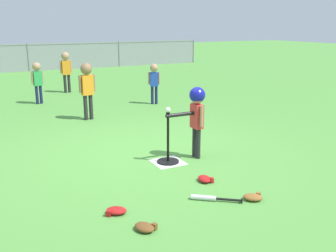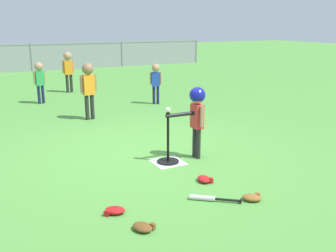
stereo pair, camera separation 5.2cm
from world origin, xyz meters
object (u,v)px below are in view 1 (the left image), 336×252
(batter_child, at_px, (196,108))
(fielder_near_right, at_px, (87,84))
(glove_by_plate, at_px, (116,211))
(baseball_on_tee, at_px, (168,110))
(glove_outfield_drop, at_px, (205,179))
(glove_tossed_aside, at_px, (253,197))
(fielder_deep_left, at_px, (37,77))
(batting_tee, at_px, (168,154))
(spare_bat_silver, at_px, (209,198))
(fielder_deep_right, at_px, (154,78))
(fielder_near_left, at_px, (66,67))
(glove_near_bats, at_px, (145,227))

(batter_child, relative_size, fielder_near_right, 0.91)
(batter_child, height_order, glove_by_plate, batter_child)
(baseball_on_tee, relative_size, glove_outfield_drop, 0.30)
(glove_tossed_aside, bearing_deg, fielder_deep_left, 100.16)
(baseball_on_tee, xyz_separation_m, glove_by_plate, (-1.22, -1.14, -0.75))
(batting_tee, bearing_deg, spare_bat_silver, -96.96)
(batting_tee, bearing_deg, glove_outfield_drop, -83.65)
(batter_child, distance_m, fielder_deep_left, 5.43)
(fielder_deep_right, height_order, fielder_near_left, fielder_near_left)
(fielder_near_left, relative_size, glove_by_plate, 4.30)
(fielder_deep_left, bearing_deg, glove_near_bats, -91.36)
(fielder_deep_left, bearing_deg, batting_tee, -80.02)
(baseball_on_tee, bearing_deg, fielder_near_left, 89.22)
(glove_outfield_drop, bearing_deg, batter_child, 66.03)
(batting_tee, distance_m, fielder_near_left, 6.57)
(glove_outfield_drop, bearing_deg, batting_tee, 96.35)
(baseball_on_tee, distance_m, batter_child, 0.47)
(fielder_near_left, bearing_deg, fielder_deep_left, -127.99)
(batting_tee, height_order, fielder_near_left, fielder_near_left)
(baseball_on_tee, xyz_separation_m, fielder_deep_left, (-0.92, 5.25, -0.12))
(batting_tee, bearing_deg, fielder_deep_right, 67.22)
(baseball_on_tee, height_order, fielder_near_right, fielder_near_right)
(glove_tossed_aside, bearing_deg, fielder_near_right, 97.21)
(glove_outfield_drop, bearing_deg, fielder_deep_right, 72.00)
(glove_near_bats, bearing_deg, batting_tee, 55.81)
(fielder_near_left, relative_size, spare_bat_silver, 2.35)
(glove_by_plate, distance_m, glove_near_bats, 0.48)
(fielder_near_right, bearing_deg, fielder_deep_right, 23.10)
(batting_tee, relative_size, fielder_deep_right, 0.75)
(fielder_near_left, relative_size, glove_outfield_drop, 4.78)
(batter_child, distance_m, glove_tossed_aside, 1.73)
(glove_by_plate, bearing_deg, batter_child, 33.97)
(fielder_deep_left, relative_size, spare_bat_silver, 2.08)
(batting_tee, bearing_deg, fielder_near_left, 89.22)
(baseball_on_tee, distance_m, glove_by_plate, 1.83)
(fielder_deep_right, xyz_separation_m, glove_outfield_drop, (-1.54, -4.73, -0.61))
(baseball_on_tee, bearing_deg, spare_bat_silver, -96.96)
(fielder_near_left, height_order, fielder_deep_left, fielder_near_left)
(baseball_on_tee, height_order, fielder_near_left, fielder_near_left)
(fielder_near_left, bearing_deg, glove_by_plate, -99.67)
(fielder_deep_right, relative_size, glove_tossed_aside, 3.69)
(fielder_near_right, bearing_deg, glove_by_plate, -102.47)
(fielder_deep_right, xyz_separation_m, fielder_near_right, (-1.92, -0.82, 0.12))
(glove_near_bats, bearing_deg, spare_bat_silver, 16.00)
(batter_child, bearing_deg, glove_by_plate, -146.03)
(fielder_deep_left, bearing_deg, spare_bat_silver, -83.41)
(glove_by_plate, height_order, glove_outfield_drop, same)
(batting_tee, distance_m, glove_near_bats, 1.93)
(glove_near_bats, bearing_deg, fielder_near_left, 81.79)
(fielder_deep_right, distance_m, glove_tossed_aside, 5.64)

